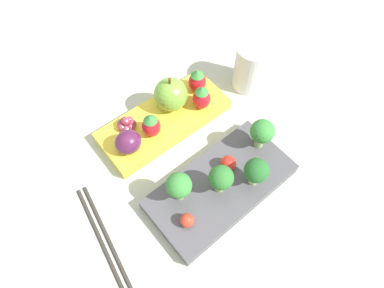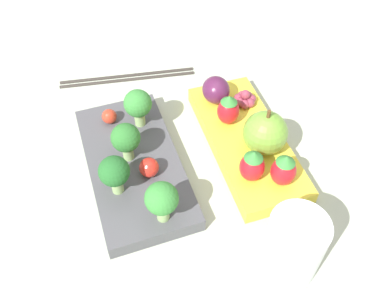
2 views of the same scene
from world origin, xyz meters
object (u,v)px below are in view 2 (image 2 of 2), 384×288
at_px(broccoli_floret_0, 162,200).
at_px(broccoli_floret_1, 126,139).
at_px(bento_box_savoury, 135,168).
at_px(bento_box_fruit, 246,141).
at_px(strawberry_0, 228,110).
at_px(apple, 265,133).
at_px(chopsticks_pair, 128,77).
at_px(drinking_cup, 293,247).
at_px(cherry_tomato_1, 109,116).
at_px(grape_cluster, 245,99).
at_px(cherry_tomato_0, 149,167).
at_px(strawberry_1, 284,170).
at_px(broccoli_floret_3, 114,172).
at_px(strawberry_2, 252,165).
at_px(plum, 216,90).
at_px(broccoli_floret_2, 138,105).

distance_m(broccoli_floret_0, broccoli_floret_1, 0.10).
height_order(bento_box_savoury, broccoli_floret_1, broccoli_floret_1).
distance_m(bento_box_fruit, strawberry_0, 0.05).
distance_m(apple, chopsticks_pair, 0.26).
distance_m(drinking_cup, chopsticks_pair, 0.38).
xyz_separation_m(cherry_tomato_1, grape_cluster, (-0.03, -0.19, -0.00)).
bearing_deg(grape_cluster, cherry_tomato_1, 80.86).
bearing_deg(cherry_tomato_0, strawberry_1, -114.20).
relative_size(broccoli_floret_0, broccoli_floret_3, 1.03).
relative_size(apple, strawberry_2, 1.42).
bearing_deg(bento_box_fruit, broccoli_floret_3, 98.44).
bearing_deg(chopsticks_pair, strawberry_1, -155.80).
bearing_deg(chopsticks_pair, plum, -138.13).
relative_size(broccoli_floret_1, strawberry_1, 1.19).
bearing_deg(bento_box_savoury, cherry_tomato_0, -147.69).
bearing_deg(strawberry_0, plum, -0.63).
bearing_deg(cherry_tomato_1, chopsticks_pair, -24.93).
bearing_deg(chopsticks_pair, bento_box_savoury, 168.96).
bearing_deg(grape_cluster, strawberry_2, 158.70).
height_order(broccoli_floret_3, cherry_tomato_1, broccoli_floret_3).
relative_size(broccoli_floret_2, strawberry_1, 1.21).
height_order(strawberry_0, plum, strawberry_0).
xyz_separation_m(broccoli_floret_2, strawberry_2, (-0.13, -0.10, -0.01)).
xyz_separation_m(bento_box_savoury, broccoli_floret_2, (0.06, -0.03, 0.05)).
bearing_deg(plum, broccoli_floret_0, 141.29).
relative_size(cherry_tomato_0, drinking_cup, 0.27).
distance_m(strawberry_1, plum, 0.16).
bearing_deg(broccoli_floret_3, apple, -89.65).
bearing_deg(strawberry_2, bento_box_fruit, -20.85).
height_order(strawberry_1, plum, strawberry_1).
bearing_deg(broccoli_floret_2, strawberry_2, -142.49).
bearing_deg(apple, strawberry_0, 21.86).
bearing_deg(broccoli_floret_0, plum, -38.71).
height_order(strawberry_1, grape_cluster, strawberry_1).
bearing_deg(cherry_tomato_1, strawberry_2, -137.19).
bearing_deg(grape_cluster, strawberry_1, 173.74).
height_order(cherry_tomato_1, strawberry_2, strawberry_2).
distance_m(broccoli_floret_1, plum, 0.16).
bearing_deg(drinking_cup, cherry_tomato_1, 26.97).
relative_size(bento_box_savoury, apple, 3.41).
relative_size(strawberry_2, grape_cluster, 1.48).
bearing_deg(broccoli_floret_3, broccoli_floret_1, -28.64).
distance_m(cherry_tomato_1, chopsticks_pair, 0.12).
height_order(bento_box_savoury, strawberry_0, strawberry_0).
relative_size(apple, chopsticks_pair, 0.32).
xyz_separation_m(broccoli_floret_0, strawberry_0, (0.11, -0.13, -0.01)).
height_order(cherry_tomato_0, strawberry_2, strawberry_2).
bearing_deg(strawberry_1, apple, -2.62).
bearing_deg(broccoli_floret_2, broccoli_floret_1, 150.69).
bearing_deg(strawberry_2, broccoli_floret_0, 98.74).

